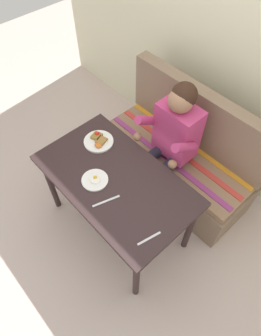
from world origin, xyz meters
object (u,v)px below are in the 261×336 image
(knife, at_px, (106,201))
(person, at_px, (171,137))
(couch, at_px, (179,157))
(plate_eggs, at_px, (95,180))
(plate_breakfast, at_px, (99,141))
(fork, at_px, (149,238))
(table, at_px, (116,185))

(knife, bearing_deg, person, 115.19)
(couch, relative_size, plate_eggs, 7.45)
(plate_eggs, bearing_deg, plate_breakfast, 137.00)
(plate_eggs, bearing_deg, knife, -15.24)
(fork, bearing_deg, plate_breakfast, 174.62)
(plate_breakfast, xyz_separation_m, plate_eggs, (0.27, -0.25, -0.00))
(couch, xyz_separation_m, plate_eggs, (-0.08, -0.88, 0.41))
(plate_breakfast, height_order, fork, plate_breakfast)
(fork, xyz_separation_m, knife, (-0.39, -0.03, 0.00))
(couch, bearing_deg, plate_eggs, -95.40)
(table, bearing_deg, fork, -16.29)
(person, bearing_deg, fork, -56.08)
(person, relative_size, knife, 6.06)
(person, bearing_deg, couch, 90.43)
(knife, bearing_deg, fork, 21.40)
(person, bearing_deg, knife, -82.40)
(plate_eggs, distance_m, fork, 0.58)
(plate_eggs, bearing_deg, person, 83.18)
(plate_breakfast, bearing_deg, fork, -18.14)
(table, relative_size, plate_breakfast, 5.09)
(couch, bearing_deg, table, -90.00)
(couch, relative_size, person, 1.19)
(plate_eggs, bearing_deg, table, 55.15)
(person, height_order, plate_breakfast, person)
(fork, relative_size, knife, 0.85)
(fork, bearing_deg, plate_eggs, -169.68)
(plate_breakfast, bearing_deg, plate_eggs, -43.00)
(fork, height_order, knife, same)
(plate_breakfast, distance_m, plate_eggs, 0.37)
(table, height_order, couch, couch)
(table, xyz_separation_m, plate_breakfast, (-0.36, 0.13, 0.10))
(fork, bearing_deg, person, 136.69)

